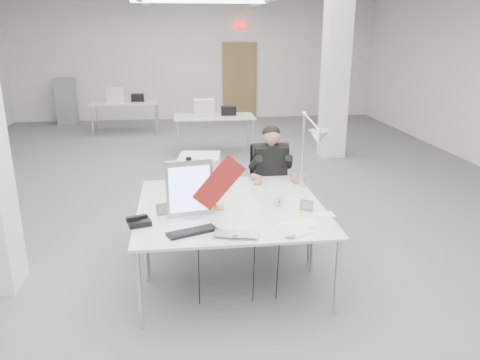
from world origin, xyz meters
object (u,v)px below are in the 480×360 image
object	(u,v)px
bankers_lamp	(216,193)
office_chair	(269,191)
laptop	(235,238)
seated_person	(271,162)
monitor	(190,188)
architect_lamp	(309,156)
desk_phone	(139,222)
desk_main	(235,224)
beige_monitor	(200,173)

from	to	relation	value
bankers_lamp	office_chair	bearing A→B (deg)	68.94
laptop	seated_person	bearing A→B (deg)	84.55
monitor	architect_lamp	world-z (taller)	architect_lamp
desk_phone	architect_lamp	size ratio (longest dim) A/B	0.24
office_chair	seated_person	distance (m)	0.38
desk_main	desk_phone	size ratio (longest dim) A/B	9.30
seated_person	desk_phone	size ratio (longest dim) A/B	4.35
desk_main	architect_lamp	distance (m)	1.19
seated_person	bankers_lamp	size ratio (longest dim) A/B	2.60
bankers_lamp	desk_main	bearing A→B (deg)	-56.04
seated_person	monitor	distance (m)	1.58
seated_person	beige_monitor	world-z (taller)	seated_person
desk_main	bankers_lamp	world-z (taller)	bankers_lamp
seated_person	bankers_lamp	bearing A→B (deg)	-123.70
desk_main	beige_monitor	world-z (taller)	beige_monitor
monitor	architect_lamp	bearing A→B (deg)	11.30
architect_lamp	beige_monitor	bearing A→B (deg)	-173.70
laptop	monitor	bearing A→B (deg)	136.04
office_chair	desk_main	bearing A→B (deg)	-110.76
monitor	seated_person	bearing A→B (deg)	40.98
seated_person	desk_phone	xyz separation A→B (m)	(-1.44, -1.38, -0.12)
desk_main	bankers_lamp	distance (m)	0.44
beige_monitor	office_chair	bearing A→B (deg)	42.31
seated_person	laptop	xyz separation A→B (m)	(-0.63, -1.79, -0.13)
laptop	bankers_lamp	world-z (taller)	bankers_lamp
office_chair	desk_phone	xyz separation A→B (m)	(-1.44, -1.43, 0.26)
monitor	beige_monitor	world-z (taller)	monitor
beige_monitor	desk_main	bearing A→B (deg)	-65.04
beige_monitor	desk_phone	bearing A→B (deg)	-116.00
beige_monitor	architect_lamp	distance (m)	1.16
office_chair	monitor	world-z (taller)	monitor
office_chair	bankers_lamp	bearing A→B (deg)	-122.49
bankers_lamp	monitor	bearing A→B (deg)	-136.76
architect_lamp	office_chair	bearing A→B (deg)	124.41
desk_main	bankers_lamp	xyz separation A→B (m)	(-0.15, 0.37, 0.17)
desk_phone	laptop	bearing A→B (deg)	-42.49
office_chair	desk_phone	size ratio (longest dim) A/B	5.36
office_chair	laptop	bearing A→B (deg)	-108.21
desk_phone	architect_lamp	xyz separation A→B (m)	(1.70, 0.65, 0.38)
bankers_lamp	architect_lamp	world-z (taller)	architect_lamp
bankers_lamp	desk_phone	bearing A→B (deg)	-144.22
office_chair	beige_monitor	distance (m)	1.13
seated_person	architect_lamp	world-z (taller)	architect_lamp
bankers_lamp	beige_monitor	distance (m)	0.56
laptop	beige_monitor	bearing A→B (deg)	114.62
seated_person	beige_monitor	size ratio (longest dim) A/B	2.01
desk_main	monitor	xyz separation A→B (m)	(-0.39, 0.22, 0.28)
desk_main	beige_monitor	distance (m)	0.98
bankers_lamp	beige_monitor	xyz separation A→B (m)	(-0.13, 0.54, 0.04)
office_chair	seated_person	bearing A→B (deg)	-89.19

